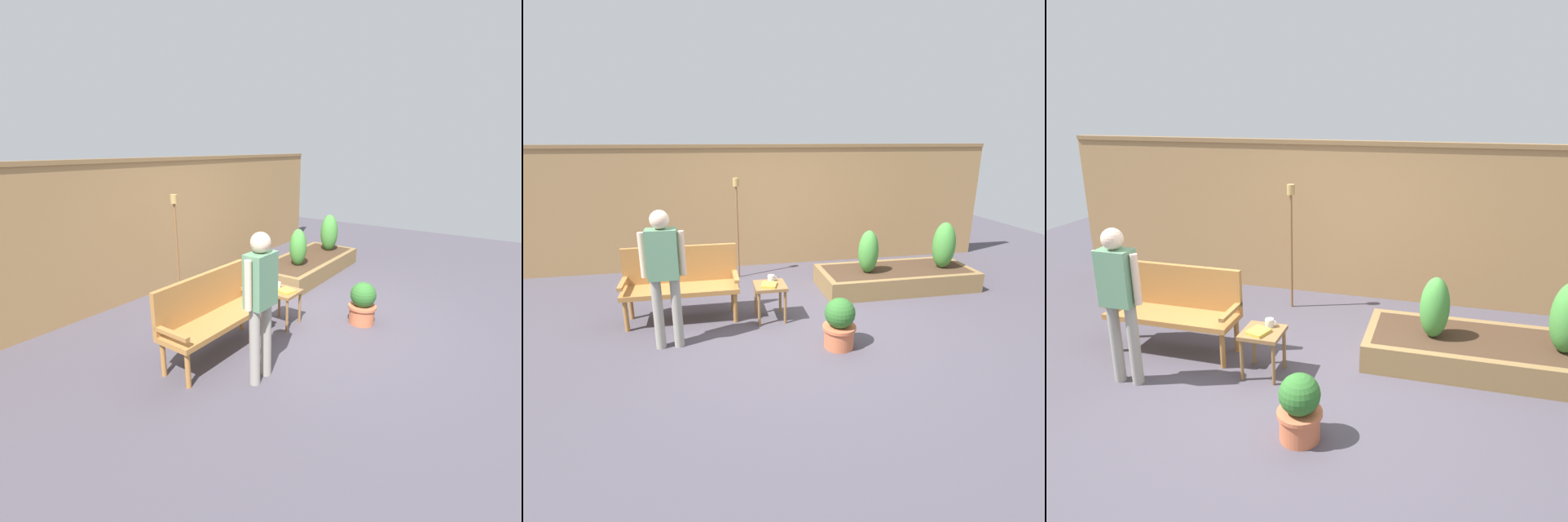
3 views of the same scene
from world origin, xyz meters
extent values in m
plane|color=#47424C|center=(0.00, 0.00, 0.00)|extent=(14.00, 14.00, 0.00)
cube|color=#A37A4C|center=(0.00, 2.60, 1.05)|extent=(8.40, 0.10, 2.10)
cube|color=olive|center=(0.00, 2.60, 2.13)|extent=(8.40, 0.14, 0.06)
cylinder|color=#A87038|center=(-0.79, 0.56, 0.20)|extent=(0.06, 0.06, 0.40)
cylinder|color=#A87038|center=(-0.79, 0.20, 0.20)|extent=(0.06, 0.06, 0.40)
cylinder|color=#A87038|center=(-2.11, 0.56, 0.20)|extent=(0.06, 0.06, 0.40)
cylinder|color=#A87038|center=(-2.11, 0.20, 0.20)|extent=(0.06, 0.06, 0.40)
cube|color=#A87038|center=(-1.45, 0.38, 0.43)|extent=(1.44, 0.48, 0.06)
cube|color=#A87038|center=(-1.45, 0.59, 0.70)|extent=(1.44, 0.06, 0.48)
cube|color=#A87038|center=(-2.14, 0.38, 0.56)|extent=(0.06, 0.48, 0.04)
cube|color=#A87038|center=(-0.76, 0.38, 0.56)|extent=(0.06, 0.48, 0.04)
cylinder|color=olive|center=(-0.18, 0.36, 0.22)|extent=(0.04, 0.04, 0.44)
cylinder|color=olive|center=(-0.18, 0.03, 0.22)|extent=(0.04, 0.04, 0.44)
cylinder|color=olive|center=(-0.51, 0.36, 0.22)|extent=(0.04, 0.04, 0.44)
cylinder|color=olive|center=(-0.51, 0.03, 0.22)|extent=(0.04, 0.04, 0.44)
cube|color=olive|center=(-0.34, 0.20, 0.46)|extent=(0.40, 0.40, 0.04)
cylinder|color=silver|center=(-0.31, 0.31, 0.52)|extent=(0.09, 0.09, 0.08)
torus|color=silver|center=(-0.26, 0.31, 0.52)|extent=(0.06, 0.01, 0.06)
cube|color=gold|center=(-0.36, 0.14, 0.50)|extent=(0.23, 0.24, 0.03)
cylinder|color=#C66642|center=(0.30, -0.67, 0.11)|extent=(0.34, 0.34, 0.22)
cylinder|color=#C66642|center=(0.30, -0.67, 0.24)|extent=(0.38, 0.38, 0.04)
sphere|color=#2D6628|center=(0.30, -0.67, 0.41)|extent=(0.34, 0.34, 0.34)
cube|color=olive|center=(1.79, 0.52, 0.15)|extent=(2.40, 0.09, 0.30)
cube|color=olive|center=(1.79, 1.43, 0.15)|extent=(2.40, 0.09, 0.30)
cube|color=olive|center=(0.63, 0.98, 0.15)|extent=(0.09, 0.82, 0.30)
cube|color=#422D1E|center=(1.79, 0.98, 0.15)|extent=(2.22, 0.82, 0.30)
cylinder|color=brown|center=(1.28, 0.91, 0.33)|extent=(0.04, 0.04, 0.06)
ellipsoid|color=#428938|center=(1.28, 0.91, 0.63)|extent=(0.30, 0.30, 0.65)
cylinder|color=brown|center=(2.53, 0.91, 0.33)|extent=(0.04, 0.04, 0.06)
cylinder|color=brown|center=(-0.59, 1.94, 0.76)|extent=(0.03, 0.03, 1.53)
cylinder|color=#AD894C|center=(-0.59, 1.94, 1.59)|extent=(0.10, 0.10, 0.13)
cylinder|color=gray|center=(-1.47, -0.30, 0.41)|extent=(0.11, 0.11, 0.82)
cylinder|color=gray|center=(-1.67, -0.30, 0.41)|extent=(0.11, 0.11, 0.82)
cube|color=#5B8966|center=(-1.57, -0.30, 1.09)|extent=(0.32, 0.20, 0.54)
cylinder|color=beige|center=(-1.37, -0.30, 1.09)|extent=(0.07, 0.07, 0.49)
cylinder|color=beige|center=(-1.77, -0.30, 1.09)|extent=(0.07, 0.07, 0.49)
sphere|color=beige|center=(-1.57, -0.30, 1.46)|extent=(0.20, 0.20, 0.20)
camera|label=1|loc=(-4.38, -2.29, 2.31)|focal=26.19mm
camera|label=2|loc=(-1.11, -4.55, 2.27)|focal=27.70mm
camera|label=3|loc=(1.28, -3.92, 2.62)|focal=33.81mm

